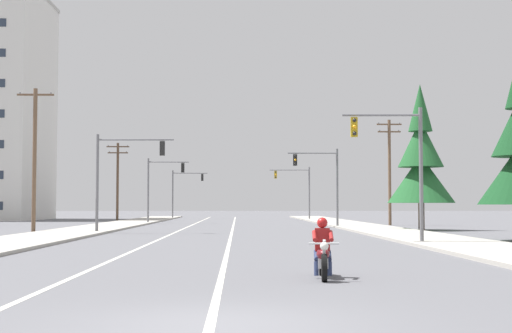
% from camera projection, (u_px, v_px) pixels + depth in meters
% --- Properties ---
extents(ground_plane, '(400.00, 400.00, 0.00)m').
position_uv_depth(ground_plane, '(217.00, 324.00, 10.85)').
color(ground_plane, '#5B5B60').
extents(lane_stripe_center, '(0.16, 100.00, 0.01)m').
position_uv_depth(lane_stripe_center, '(233.00, 228.00, 55.77)').
color(lane_stripe_center, beige).
rests_on(lane_stripe_center, ground).
extents(lane_stripe_left, '(0.16, 100.00, 0.01)m').
position_uv_depth(lane_stripe_left, '(185.00, 228.00, 55.69)').
color(lane_stripe_left, beige).
rests_on(lane_stripe_left, ground).
extents(sidewalk_kerb_right, '(4.40, 110.00, 0.14)m').
position_uv_depth(sidewalk_kerb_right, '(376.00, 229.00, 51.03)').
color(sidewalk_kerb_right, '#ADA89E').
rests_on(sidewalk_kerb_right, ground).
extents(sidewalk_kerb_left, '(4.40, 110.00, 0.14)m').
position_uv_depth(sidewalk_kerb_left, '(90.00, 229.00, 50.55)').
color(sidewalk_kerb_left, '#ADA89E').
rests_on(sidewalk_kerb_left, ground).
extents(motorcycle_with_rider, '(0.70, 2.19, 1.46)m').
position_uv_depth(motorcycle_with_rider, '(323.00, 254.00, 17.62)').
color(motorcycle_with_rider, black).
rests_on(motorcycle_with_rider, ground).
extents(traffic_signal_near_right, '(3.65, 0.37, 6.20)m').
position_uv_depth(traffic_signal_near_right, '(399.00, 155.00, 33.09)').
color(traffic_signal_near_right, slate).
rests_on(traffic_signal_near_right, ground).
extents(traffic_signal_near_left, '(4.88, 0.44, 6.20)m').
position_uv_depth(traffic_signal_near_left, '(120.00, 168.00, 45.67)').
color(traffic_signal_near_left, slate).
rests_on(traffic_signal_near_left, ground).
extents(traffic_signal_mid_right, '(4.01, 0.39, 6.20)m').
position_uv_depth(traffic_signal_mid_right, '(323.00, 176.00, 57.51)').
color(traffic_signal_mid_right, slate).
rests_on(traffic_signal_mid_right, ground).
extents(traffic_signal_mid_left, '(3.95, 0.37, 6.20)m').
position_uv_depth(traffic_signal_mid_left, '(160.00, 181.00, 69.39)').
color(traffic_signal_mid_left, slate).
rests_on(traffic_signal_mid_left, ground).
extents(traffic_signal_far_right, '(4.74, 0.37, 6.20)m').
position_uv_depth(traffic_signal_far_right, '(298.00, 185.00, 85.43)').
color(traffic_signal_far_right, slate).
rests_on(traffic_signal_far_right, ground).
extents(traffic_signal_far_left, '(4.54, 0.53, 6.20)m').
position_uv_depth(traffic_signal_far_left, '(183.00, 187.00, 93.80)').
color(traffic_signal_far_left, slate).
rests_on(traffic_signal_far_left, ground).
extents(utility_pole_left_near, '(2.34, 0.26, 9.21)m').
position_uv_depth(utility_pole_left_near, '(35.00, 157.00, 46.45)').
color(utility_pole_left_near, brown).
rests_on(utility_pole_left_near, ground).
extents(utility_pole_right_far, '(2.18, 0.26, 9.20)m').
position_uv_depth(utility_pole_right_far, '(390.00, 168.00, 63.56)').
color(utility_pole_right_far, brown).
rests_on(utility_pole_right_far, ground).
extents(utility_pole_left_far, '(2.39, 0.26, 8.31)m').
position_uv_depth(utility_pole_left_far, '(118.00, 179.00, 76.95)').
color(utility_pole_left_far, '#4C3828').
rests_on(utility_pole_left_far, ground).
extents(conifer_tree_right_verge_far, '(4.66, 4.66, 10.26)m').
position_uv_depth(conifer_tree_right_verge_far, '(421.00, 163.00, 50.97)').
color(conifer_tree_right_verge_far, '#4C3828').
rests_on(conifer_tree_right_verge_far, ground).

